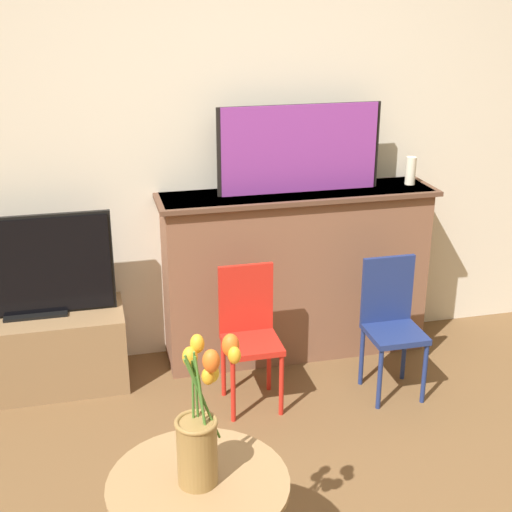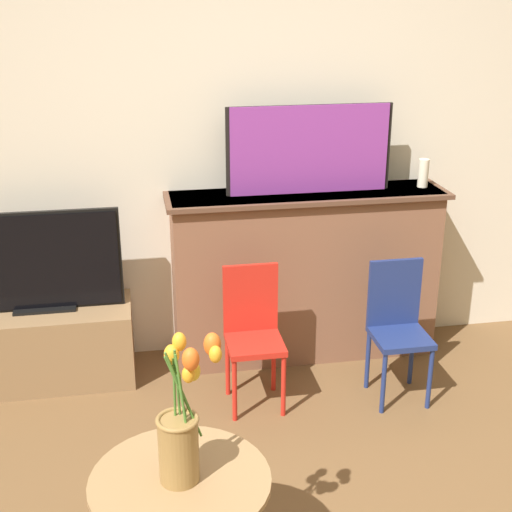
% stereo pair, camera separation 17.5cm
% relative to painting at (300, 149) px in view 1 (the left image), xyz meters
% --- Properties ---
extents(wall_back, '(8.00, 0.06, 2.70)m').
position_rel_painting_xyz_m(wall_back, '(-0.30, 0.19, 0.15)').
color(wall_back, beige).
rests_on(wall_back, ground).
extents(fireplace_mantel, '(1.53, 0.37, 0.97)m').
position_rel_painting_xyz_m(fireplace_mantel, '(-0.01, -0.01, -0.70)').
color(fireplace_mantel, brown).
rests_on(fireplace_mantel, ground).
extents(painting, '(0.89, 0.03, 0.47)m').
position_rel_painting_xyz_m(painting, '(0.00, 0.00, 0.00)').
color(painting, black).
rests_on(painting, fireplace_mantel).
extents(mantel_candle, '(0.06, 0.06, 0.16)m').
position_rel_painting_xyz_m(mantel_candle, '(0.65, -0.01, -0.16)').
color(mantel_candle, silver).
rests_on(mantel_candle, fireplace_mantel).
extents(tv_stand, '(0.88, 0.40, 0.42)m').
position_rel_painting_xyz_m(tv_stand, '(-1.43, -0.06, -0.99)').
color(tv_stand, olive).
rests_on(tv_stand, ground).
extents(tv_monitor, '(0.83, 0.12, 0.54)m').
position_rel_painting_xyz_m(tv_monitor, '(-1.43, -0.06, -0.52)').
color(tv_monitor, black).
rests_on(tv_monitor, tv_stand).
extents(chair_red, '(0.28, 0.28, 0.72)m').
position_rel_painting_xyz_m(chair_red, '(-0.38, -0.46, -0.79)').
color(chair_red, red).
rests_on(chair_red, ground).
extents(chair_blue, '(0.28, 0.28, 0.72)m').
position_rel_painting_xyz_m(chair_blue, '(0.35, -0.52, -0.79)').
color(chair_blue, navy).
rests_on(chair_blue, ground).
extents(vase_tulips, '(0.22, 0.15, 0.50)m').
position_rel_painting_xyz_m(vase_tulips, '(-0.83, -1.69, -0.50)').
color(vase_tulips, olive).
rests_on(vase_tulips, side_table).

